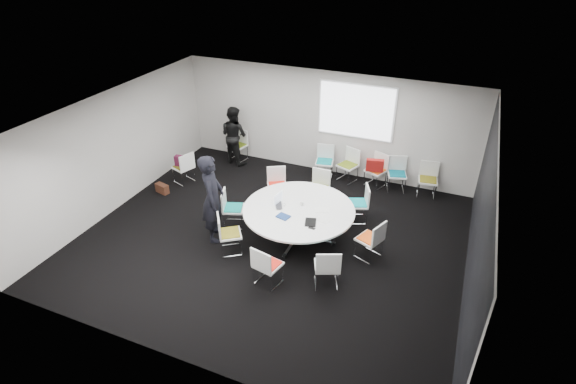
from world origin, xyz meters
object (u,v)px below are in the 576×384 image
at_px(chair_person_back, 238,151).
at_px(chair_back_b, 347,171).
at_px(chair_ring_c, 318,194).
at_px(person_main, 213,199).
at_px(chair_ring_b, 357,210).
at_px(chair_back_d, 396,180).
at_px(brown_bag, 162,188).
at_px(chair_ring_h, 327,273).
at_px(chair_ring_g, 268,272).
at_px(maroon_bag, 182,161).
at_px(chair_ring_f, 230,240).
at_px(person_back, 234,135).
at_px(chair_ring_d, 277,192).
at_px(conference_table, 299,216).
at_px(chair_ring_a, 369,246).
at_px(cup, 302,203).
at_px(chair_back_a, 324,167).
at_px(chair_back_c, 375,176).
at_px(chair_back_e, 427,186).
at_px(chair_spare_left, 184,173).
at_px(chair_ring_e, 233,215).
at_px(laptop, 281,205).

bearing_deg(chair_person_back, chair_back_b, -167.04).
relative_size(chair_ring_c, person_main, 0.45).
xyz_separation_m(chair_ring_b, chair_back_d, (0.56, 1.76, 0.00)).
xyz_separation_m(chair_back_b, brown_bag, (-4.19, -2.46, -0.16)).
distance_m(chair_ring_h, chair_back_b, 4.21).
bearing_deg(chair_ring_h, chair_ring_g, 177.61).
bearing_deg(brown_bag, person_main, -26.84).
bearing_deg(maroon_bag, chair_back_d, 18.41).
height_order(chair_ring_f, person_back, person_back).
xyz_separation_m(chair_ring_c, chair_ring_d, (-0.97, -0.28, 0.00)).
relative_size(conference_table, chair_ring_a, 2.71).
relative_size(chair_ring_a, chair_ring_d, 1.00).
distance_m(chair_ring_b, cup, 1.49).
bearing_deg(chair_back_a, chair_ring_c, 90.67).
bearing_deg(chair_ring_a, chair_back_c, 32.66).
distance_m(chair_ring_f, chair_back_b, 4.17).
distance_m(conference_table, chair_ring_h, 1.64).
height_order(chair_back_a, chair_back_d, same).
distance_m(chair_person_back, person_back, 0.58).
relative_size(chair_back_d, cup, 9.78).
relative_size(chair_person_back, cup, 9.78).
height_order(chair_ring_a, chair_back_d, same).
relative_size(chair_back_d, brown_bag, 2.44).
height_order(chair_ring_b, chair_back_a, same).
distance_m(chair_ring_a, chair_ring_f, 2.87).
bearing_deg(chair_ring_c, person_main, 53.29).
relative_size(chair_back_e, chair_spare_left, 1.00).
bearing_deg(chair_person_back, chair_ring_g, 136.80).
bearing_deg(chair_ring_e, chair_ring_g, 26.21).
distance_m(chair_back_b, cup, 2.80).
relative_size(chair_ring_a, maroon_bag, 2.20).
bearing_deg(maroon_bag, chair_back_e, 16.10).
bearing_deg(conference_table, brown_bag, 173.51).
bearing_deg(chair_person_back, chair_ring_f, 128.71).
distance_m(chair_ring_a, laptop, 2.04).
distance_m(chair_back_d, chair_person_back, 4.60).
bearing_deg(chair_ring_h, chair_ring_b, 67.92).
distance_m(chair_ring_b, brown_bag, 4.99).
xyz_separation_m(chair_ring_a, chair_back_a, (-1.96, 2.95, 0.00)).
bearing_deg(chair_ring_a, chair_ring_e, 112.87).
distance_m(chair_ring_a, chair_back_a, 3.54).
bearing_deg(chair_back_c, chair_person_back, 23.77).
relative_size(chair_ring_d, laptop, 2.72).
relative_size(chair_ring_h, person_main, 0.45).
bearing_deg(chair_spare_left, chair_person_back, -1.26).
xyz_separation_m(chair_ring_g, maroon_bag, (-3.72, 2.77, 0.34)).
bearing_deg(person_back, chair_ring_c, 172.18).
distance_m(chair_ring_e, chair_spare_left, 2.52).
height_order(chair_ring_b, chair_ring_e, same).
bearing_deg(chair_ring_e, chair_ring_a, 70.96).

